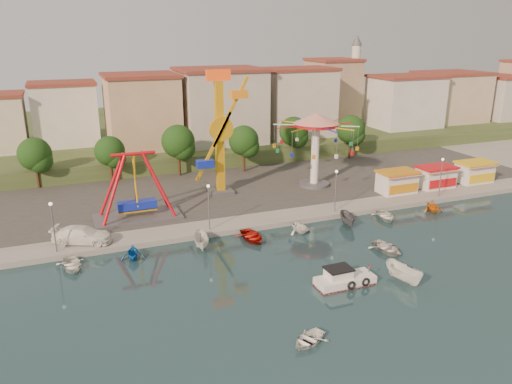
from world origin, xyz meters
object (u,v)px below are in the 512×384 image
rowboat_a (387,248)px  van (82,235)px  kamikaze_tower (222,136)px  skiff (404,274)px  wave_swinger (316,133)px  cabin_motorboat (344,280)px  pirate_ship_ride (136,187)px

rowboat_a → van: van is taller
kamikaze_tower → van: (-18.86, -10.50, -7.06)m
skiff → wave_swinger: bearing=71.1°
cabin_motorboat → skiff: cabin_motorboat is taller
wave_swinger → van: wave_swinger is taller
wave_swinger → cabin_motorboat: bearing=-112.6°
skiff → van: bearing=137.5°
kamikaze_tower → wave_swinger: bearing=-5.5°
cabin_motorboat → wave_swinger: bearing=67.2°
pirate_ship_ride → skiff: 31.41m
cabin_motorboat → skiff: (5.40, -1.48, 0.32)m
wave_swinger → cabin_motorboat: 29.48m
wave_swinger → rowboat_a: wave_swinger is taller
kamikaze_tower → rowboat_a: bearing=-66.0°
wave_swinger → van: bearing=-164.0°
cabin_motorboat → van: bearing=140.9°
wave_swinger → rowboat_a: size_ratio=2.89×
cabin_motorboat → van: size_ratio=0.89×
rowboat_a → skiff: (-2.50, -5.98, 0.41)m
rowboat_a → skiff: bearing=-116.7°
van → skiff: bearing=-101.5°
van → rowboat_a: bearing=-90.0°
kamikaze_tower → skiff: bearing=-75.1°
skiff → van: (-26.62, 18.55, 0.66)m
pirate_ship_ride → skiff: bearing=-49.9°
kamikaze_tower → wave_swinger: kamikaze_tower is taller
pirate_ship_ride → kamikaze_tower: size_ratio=0.61×
pirate_ship_ride → kamikaze_tower: 14.02m
van → wave_swinger: bearing=-50.6°
kamikaze_tower → wave_swinger: (13.27, -1.28, -0.35)m
kamikaze_tower → rowboat_a: (10.26, -23.08, -8.13)m
pirate_ship_ride → cabin_motorboat: (14.70, -22.39, -3.88)m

